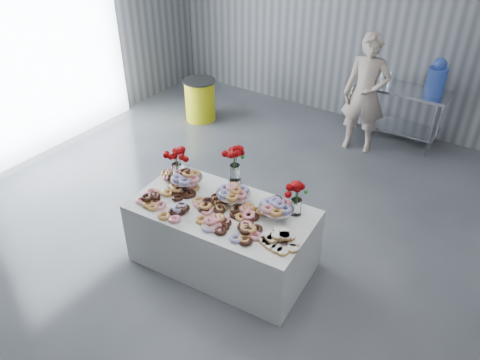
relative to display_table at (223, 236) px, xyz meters
The scene contains 16 objects.
ground 0.45m from the display_table, 58.16° to the right, with size 9.00×9.00×0.00m, color #36393E.
room_walls 2.27m from the display_table, 134.13° to the right, with size 8.04×9.04×4.02m.
display_table is the anchor object (origin of this frame).
prep_table 3.93m from the display_table, 81.70° to the left, with size 1.50×0.60×0.90m.
donut_mounds 0.42m from the display_table, 90.00° to the right, with size 1.80×0.80×0.09m, color #C08046, non-canonical shape.
cake_stand_left 0.77m from the display_table, 168.97° to the left, with size 0.36×0.36×0.17m.
cake_stand_mid 0.54m from the display_table, 75.79° to the left, with size 0.36×0.36×0.17m.
cake_stand_right 0.77m from the display_table, 19.48° to the left, with size 0.36×0.36×0.17m.
danish_pile 0.88m from the display_table, ahead, with size 0.48×0.48×0.11m, color white, non-canonical shape.
bouquet_left 1.04m from the display_table, 165.79° to the left, with size 0.26×0.26×0.42m.
bouquet_right 1.02m from the display_table, 27.43° to the left, with size 0.26×0.26×0.42m.
bouquet_center 0.83m from the display_table, 102.36° to the left, with size 0.26×0.26×0.57m.
water_jug 4.10m from the display_table, 74.65° to the left, with size 0.28×0.28×0.55m.
drink_bottles 3.85m from the display_table, 86.27° to the left, with size 0.54×0.08×0.27m, color #268C33, non-canonical shape.
person 3.37m from the display_table, 85.88° to the left, with size 0.66×0.43×1.81m, color #CC8C93.
trash_barrel 3.67m from the display_table, 131.97° to the left, with size 0.56×0.56×0.72m.
Camera 1 is at (2.19, -2.89, 3.69)m, focal length 35.00 mm.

